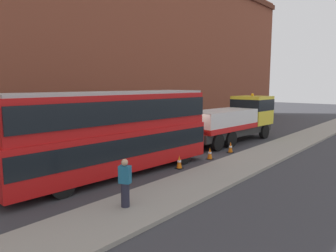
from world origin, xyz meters
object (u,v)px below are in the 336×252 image
double_decker_bus (114,130)px  traffic_cone_midway (210,154)px  recovery_tow_truck (234,119)px  pedestrian_onlooker (125,184)px  traffic_cone_near_bus (179,162)px  traffic_cone_near_truck (230,147)px

double_decker_bus → traffic_cone_midway: (5.72, -1.82, -1.89)m
recovery_tow_truck → double_decker_bus: (-11.87, 0.03, 0.47)m
pedestrian_onlooker → traffic_cone_midway: 8.56m
double_decker_bus → traffic_cone_near_bus: bearing=-26.8°
recovery_tow_truck → traffic_cone_near_truck: bearing=-150.7°
pedestrian_onlooker → traffic_cone_midway: pedestrian_onlooker is taller
pedestrian_onlooker → traffic_cone_near_truck: pedestrian_onlooker is taller
traffic_cone_midway → traffic_cone_near_truck: size_ratio=1.00×
traffic_cone_midway → traffic_cone_near_truck: (2.39, -0.04, 0.00)m
pedestrian_onlooker → traffic_cone_near_bus: (5.55, 1.98, -0.64)m
recovery_tow_truck → traffic_cone_near_bus: 9.20m
pedestrian_onlooker → traffic_cone_near_truck: 10.88m
traffic_cone_midway → double_decker_bus: bearing=162.4°
recovery_tow_truck → traffic_cone_midway: size_ratio=14.18×
traffic_cone_near_truck → pedestrian_onlooker: bearing=-170.3°
double_decker_bus → pedestrian_onlooker: size_ratio=6.52×
recovery_tow_truck → pedestrian_onlooker: 14.95m
pedestrian_onlooker → traffic_cone_midway: size_ratio=2.38×
recovery_tow_truck → traffic_cone_near_truck: size_ratio=14.18×
double_decker_bus → traffic_cone_near_bus: double_decker_bus is taller
recovery_tow_truck → traffic_cone_midway: bearing=-160.4°
pedestrian_onlooker → traffic_cone_near_bus: size_ratio=2.38×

